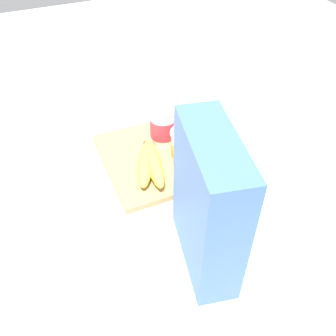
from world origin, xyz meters
TOP-DOWN VIEW (x-y plane):
  - ground_plane at (0.00, 0.00)m, footprint 2.40×2.40m
  - cutting_board at (0.00, 0.00)m, footprint 0.28×0.23m
  - cereal_box at (0.30, -0.01)m, footprint 0.22×0.12m
  - yogurt_cup_front at (-0.05, 0.05)m, footprint 0.07×0.07m
  - yogurt_cup_back at (0.05, 0.07)m, footprint 0.07×0.07m
  - banana_bunch at (0.04, -0.02)m, footprint 0.18×0.10m

SIDE VIEW (x-z plane):
  - ground_plane at x=0.00m, z-range 0.00..0.00m
  - cutting_board at x=0.00m, z-range 0.00..0.02m
  - banana_bunch at x=0.04m, z-range 0.02..0.05m
  - yogurt_cup_back at x=0.05m, z-range 0.02..0.11m
  - yogurt_cup_front at x=-0.05m, z-range 0.02..0.11m
  - cereal_box at x=0.30m, z-range 0.00..0.29m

